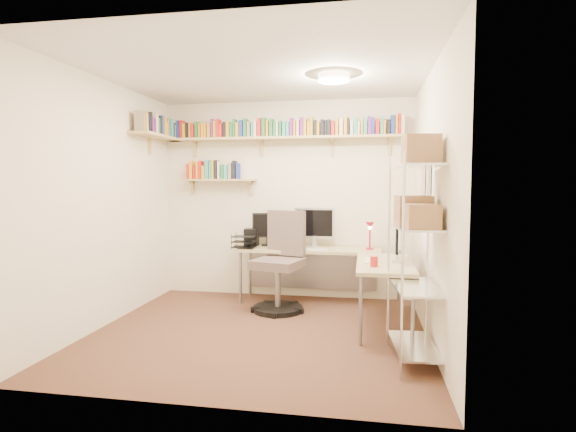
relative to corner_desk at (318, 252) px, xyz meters
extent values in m
plane|color=#482F1F|center=(-0.47, -0.99, -0.66)|extent=(3.20, 3.20, 0.00)
cube|color=#F4E8C6|center=(-0.47, 0.51, 0.59)|extent=(3.20, 0.04, 2.50)
cube|color=#F4E8C6|center=(-2.07, -0.99, 0.59)|extent=(0.04, 3.00, 2.50)
cube|color=#F4E8C6|center=(1.13, -0.99, 0.59)|extent=(0.04, 3.00, 2.50)
cube|color=#F4E8C6|center=(-0.47, -2.49, 0.59)|extent=(3.20, 0.04, 2.50)
cube|color=silver|center=(-0.47, -0.99, 1.84)|extent=(3.20, 3.00, 0.04)
cube|color=white|center=(1.12, -0.44, 0.89)|extent=(0.01, 0.30, 0.42)
cube|color=white|center=(1.12, -0.84, 0.84)|extent=(0.01, 0.28, 0.38)
cylinder|color=#FFEAC6|center=(0.23, -0.79, 1.80)|extent=(0.30, 0.30, 0.06)
cube|color=tan|center=(-0.47, 0.38, 1.36)|extent=(3.05, 0.25, 0.03)
cube|color=tan|center=(-1.95, -0.04, 1.36)|extent=(0.25, 1.00, 0.03)
cube|color=tan|center=(-1.32, 0.41, 0.84)|extent=(0.95, 0.20, 0.02)
cube|color=tan|center=(-1.67, 0.45, 1.29)|extent=(0.03, 0.20, 0.20)
cube|color=tan|center=(-0.77, 0.45, 1.29)|extent=(0.03, 0.20, 0.20)
cube|color=tan|center=(0.13, 0.45, 1.29)|extent=(0.03, 0.20, 0.20)
cube|color=tan|center=(0.83, 0.45, 1.29)|extent=(0.03, 0.20, 0.20)
cube|color=orange|center=(-1.94, 0.38, 1.47)|extent=(0.03, 0.13, 0.19)
cube|color=silver|center=(-1.90, 0.38, 1.46)|extent=(0.04, 0.15, 0.17)
cube|color=#1F36A2|center=(-1.85, 0.38, 1.49)|extent=(0.03, 0.14, 0.23)
cube|color=red|center=(-1.81, 0.38, 1.49)|extent=(0.04, 0.12, 0.23)
cube|color=orange|center=(-1.77, 0.38, 1.47)|extent=(0.03, 0.15, 0.19)
cube|color=black|center=(-1.73, 0.38, 1.48)|extent=(0.03, 0.11, 0.20)
cube|color=gold|center=(-1.69, 0.38, 1.48)|extent=(0.03, 0.13, 0.21)
cube|color=red|center=(-1.65, 0.38, 1.47)|extent=(0.04, 0.15, 0.18)
cube|color=#27763C|center=(-1.60, 0.38, 1.48)|extent=(0.04, 0.12, 0.21)
cube|color=orange|center=(-1.56, 0.38, 1.47)|extent=(0.03, 0.12, 0.18)
cube|color=orange|center=(-1.52, 0.38, 1.47)|extent=(0.03, 0.15, 0.19)
cube|color=orange|center=(-1.49, 0.38, 1.47)|extent=(0.03, 0.14, 0.18)
cube|color=gold|center=(-1.44, 0.38, 1.47)|extent=(0.04, 0.13, 0.19)
cube|color=#73217E|center=(-1.40, 0.38, 1.50)|extent=(0.02, 0.12, 0.24)
cube|color=gold|center=(-1.36, 0.38, 1.48)|extent=(0.04, 0.12, 0.21)
cube|color=red|center=(-1.32, 0.38, 1.49)|extent=(0.03, 0.14, 0.24)
cube|color=red|center=(-1.28, 0.38, 1.46)|extent=(0.04, 0.15, 0.17)
cube|color=black|center=(-1.23, 0.38, 1.47)|extent=(0.04, 0.12, 0.20)
cube|color=orange|center=(-1.19, 0.38, 1.48)|extent=(0.04, 0.13, 0.20)
cube|color=#27763C|center=(-1.14, 0.38, 1.46)|extent=(0.03, 0.13, 0.18)
cube|color=#27763C|center=(-1.10, 0.38, 1.49)|extent=(0.03, 0.13, 0.23)
cube|color=orange|center=(-1.06, 0.38, 1.47)|extent=(0.04, 0.14, 0.18)
cube|color=#1F36A2|center=(-1.01, 0.38, 1.48)|extent=(0.04, 0.11, 0.22)
cube|color=#27763C|center=(-0.96, 0.38, 1.49)|extent=(0.04, 0.15, 0.23)
cube|color=gray|center=(-0.92, 0.38, 1.47)|extent=(0.03, 0.14, 0.19)
cube|color=teal|center=(-0.87, 0.38, 1.47)|extent=(0.03, 0.11, 0.19)
cube|color=silver|center=(-0.83, 0.38, 1.47)|extent=(0.03, 0.14, 0.20)
cube|color=red|center=(-0.78, 0.38, 1.49)|extent=(0.04, 0.11, 0.23)
cube|color=#27763C|center=(-0.72, 0.38, 1.50)|extent=(0.04, 0.13, 0.24)
cube|color=orange|center=(-0.68, 0.38, 1.48)|extent=(0.03, 0.13, 0.20)
cube|color=#27763C|center=(-0.63, 0.38, 1.49)|extent=(0.04, 0.15, 0.22)
cube|color=#27763C|center=(-0.58, 0.38, 1.47)|extent=(0.03, 0.14, 0.19)
cube|color=silver|center=(-0.55, 0.38, 1.47)|extent=(0.03, 0.12, 0.19)
cube|color=#27763C|center=(-0.51, 0.38, 1.47)|extent=(0.03, 0.11, 0.20)
cube|color=teal|center=(-0.46, 0.38, 1.46)|extent=(0.04, 0.14, 0.18)
cube|color=teal|center=(-0.42, 0.38, 1.47)|extent=(0.03, 0.13, 0.18)
cube|color=#73217E|center=(-0.37, 0.38, 1.49)|extent=(0.04, 0.12, 0.23)
cube|color=orange|center=(-0.33, 0.38, 1.47)|extent=(0.03, 0.11, 0.19)
cube|color=silver|center=(-0.29, 0.38, 1.48)|extent=(0.03, 0.13, 0.21)
cube|color=#73217E|center=(-0.24, 0.38, 1.49)|extent=(0.04, 0.12, 0.23)
cube|color=gold|center=(-0.20, 0.38, 1.49)|extent=(0.03, 0.12, 0.22)
cube|color=orange|center=(-0.16, 0.38, 1.47)|extent=(0.03, 0.11, 0.18)
cube|color=gold|center=(-0.12, 0.38, 1.50)|extent=(0.03, 0.14, 0.24)
cube|color=black|center=(-0.08, 0.38, 1.47)|extent=(0.04, 0.13, 0.19)
cube|color=orange|center=(-0.04, 0.38, 1.46)|extent=(0.03, 0.14, 0.17)
cube|color=black|center=(0.01, 0.38, 1.47)|extent=(0.04, 0.13, 0.20)
cube|color=black|center=(0.05, 0.38, 1.47)|extent=(0.02, 0.14, 0.19)
cube|color=black|center=(0.09, 0.38, 1.47)|extent=(0.04, 0.13, 0.19)
cube|color=red|center=(0.14, 0.38, 1.47)|extent=(0.04, 0.12, 0.18)
cube|color=gold|center=(0.19, 0.38, 1.48)|extent=(0.04, 0.15, 0.21)
cube|color=silver|center=(0.24, 0.38, 1.48)|extent=(0.04, 0.14, 0.21)
cube|color=orange|center=(0.29, 0.38, 1.49)|extent=(0.04, 0.15, 0.23)
cube|color=black|center=(0.33, 0.38, 1.48)|extent=(0.02, 0.13, 0.21)
cube|color=silver|center=(0.37, 0.38, 1.46)|extent=(0.03, 0.11, 0.18)
cube|color=teal|center=(0.41, 0.38, 1.49)|extent=(0.04, 0.12, 0.22)
cube|color=silver|center=(0.45, 0.38, 1.46)|extent=(0.02, 0.15, 0.17)
cube|color=gold|center=(0.49, 0.38, 1.49)|extent=(0.02, 0.13, 0.24)
cube|color=teal|center=(0.53, 0.38, 1.48)|extent=(0.04, 0.12, 0.22)
cube|color=#73217E|center=(0.58, 0.38, 1.49)|extent=(0.04, 0.12, 0.22)
cube|color=#1F36A2|center=(0.62, 0.38, 1.48)|extent=(0.04, 0.13, 0.21)
cube|color=red|center=(0.67, 0.38, 1.47)|extent=(0.04, 0.13, 0.19)
cube|color=teal|center=(0.72, 0.38, 1.48)|extent=(0.03, 0.12, 0.22)
cube|color=orange|center=(0.76, 0.38, 1.46)|extent=(0.03, 0.15, 0.17)
cube|color=black|center=(0.80, 0.38, 1.46)|extent=(0.04, 0.15, 0.18)
cube|color=#1F36A2|center=(0.85, 0.38, 1.49)|extent=(0.04, 0.12, 0.23)
cube|color=gold|center=(0.89, 0.38, 1.49)|extent=(0.03, 0.15, 0.23)
cube|color=red|center=(0.93, 0.38, 1.50)|extent=(0.03, 0.12, 0.25)
cube|color=silver|center=(0.97, 0.38, 1.49)|extent=(0.04, 0.12, 0.22)
cube|color=gray|center=(-1.95, -0.48, 1.49)|extent=(0.13, 0.03, 0.23)
cube|color=orange|center=(-1.95, -0.44, 1.49)|extent=(0.14, 0.04, 0.23)
cube|color=#1F36A2|center=(-1.95, -0.39, 1.48)|extent=(0.12, 0.02, 0.21)
cube|color=black|center=(-1.95, -0.36, 1.49)|extent=(0.14, 0.03, 0.23)
cube|color=black|center=(-1.95, -0.33, 1.49)|extent=(0.15, 0.04, 0.23)
cube|color=#73217E|center=(-1.95, -0.28, 1.47)|extent=(0.14, 0.04, 0.19)
cube|color=#73217E|center=(-1.95, -0.24, 1.46)|extent=(0.15, 0.03, 0.18)
cube|color=silver|center=(-1.95, -0.19, 1.50)|extent=(0.14, 0.04, 0.24)
cube|color=gray|center=(-1.95, -0.14, 1.49)|extent=(0.12, 0.04, 0.24)
cube|color=#27763C|center=(-1.95, -0.11, 1.47)|extent=(0.12, 0.03, 0.20)
cube|color=black|center=(-1.95, -0.07, 1.49)|extent=(0.13, 0.04, 0.23)
cube|color=#1F36A2|center=(-1.95, -0.01, 1.50)|extent=(0.12, 0.04, 0.24)
cube|color=orange|center=(-1.95, 0.03, 1.49)|extent=(0.15, 0.04, 0.23)
cube|color=orange|center=(-1.95, 0.08, 1.47)|extent=(0.14, 0.04, 0.18)
cube|color=gray|center=(-1.95, 0.12, 1.49)|extent=(0.15, 0.03, 0.23)
cube|color=black|center=(-1.95, 0.17, 1.47)|extent=(0.11, 0.04, 0.18)
cube|color=teal|center=(-1.95, 0.21, 1.48)|extent=(0.15, 0.02, 0.21)
cube|color=teal|center=(-1.95, 0.24, 1.49)|extent=(0.14, 0.04, 0.23)
cube|color=black|center=(-1.95, 0.29, 1.46)|extent=(0.14, 0.04, 0.17)
cube|color=#73217E|center=(-1.95, 0.34, 1.47)|extent=(0.14, 0.03, 0.20)
cube|color=orange|center=(-1.95, 0.39, 1.48)|extent=(0.14, 0.04, 0.20)
cube|color=red|center=(-1.74, 0.41, 0.95)|extent=(0.03, 0.11, 0.20)
cube|color=orange|center=(-1.70, 0.41, 0.97)|extent=(0.04, 0.12, 0.24)
cube|color=red|center=(-1.65, 0.41, 0.94)|extent=(0.03, 0.12, 0.17)
cube|color=orange|center=(-1.61, 0.41, 0.96)|extent=(0.03, 0.14, 0.22)
cube|color=red|center=(-1.57, 0.41, 0.97)|extent=(0.04, 0.12, 0.24)
cube|color=gold|center=(-1.53, 0.41, 0.94)|extent=(0.04, 0.15, 0.17)
cube|color=teal|center=(-1.48, 0.41, 0.98)|extent=(0.04, 0.12, 0.25)
cube|color=teal|center=(-1.43, 0.41, 0.96)|extent=(0.03, 0.12, 0.22)
cube|color=gold|center=(-1.40, 0.41, 0.98)|extent=(0.03, 0.13, 0.25)
cube|color=black|center=(-1.36, 0.41, 0.97)|extent=(0.02, 0.13, 0.24)
cube|color=silver|center=(-1.32, 0.41, 0.97)|extent=(0.03, 0.12, 0.23)
cube|color=#27763C|center=(-1.27, 0.41, 0.94)|extent=(0.04, 0.12, 0.18)
cube|color=teal|center=(-1.23, 0.41, 0.94)|extent=(0.04, 0.13, 0.18)
cube|color=gray|center=(-1.17, 0.41, 0.96)|extent=(0.04, 0.12, 0.21)
cube|color=black|center=(-1.12, 0.41, 0.97)|extent=(0.04, 0.12, 0.23)
cube|color=#1F36A2|center=(-1.07, 0.41, 0.95)|extent=(0.03, 0.11, 0.20)
cube|color=tan|center=(-0.12, 0.23, -0.01)|extent=(1.72, 0.54, 0.04)
cube|color=tan|center=(0.73, -0.65, -0.01)|extent=(0.54, 1.17, 0.04)
cylinder|color=gray|center=(-0.94, 0.00, -0.34)|extent=(0.04, 0.04, 0.63)
cylinder|color=gray|center=(-0.94, 0.45, -0.34)|extent=(0.04, 0.04, 0.63)
cylinder|color=gray|center=(0.96, 0.45, -0.34)|extent=(0.04, 0.04, 0.63)
cylinder|color=gray|center=(0.51, -1.19, -0.34)|extent=(0.04, 0.04, 0.63)
cylinder|color=gray|center=(0.96, -1.19, -0.34)|extent=(0.04, 0.04, 0.63)
cube|color=gray|center=(-0.12, 0.46, -0.30)|extent=(1.63, 0.02, 0.50)
cube|color=silver|center=(-0.08, 0.34, 0.31)|extent=(0.50, 0.03, 0.38)
cube|color=black|center=(-0.08, 0.32, 0.31)|extent=(0.45, 0.00, 0.33)
cube|color=black|center=(-0.67, 0.34, 0.27)|extent=(0.40, 0.03, 0.31)
cube|color=black|center=(0.86, -0.60, 0.29)|extent=(0.03, 0.52, 0.34)
cube|color=silver|center=(0.84, -0.60, 0.29)|extent=(0.00, 0.47, 0.29)
cube|color=white|center=(-0.08, 0.07, 0.02)|extent=(0.38, 0.12, 0.01)
cube|color=white|center=(0.60, -0.60, 0.02)|extent=(0.12, 0.36, 0.01)
cylinder|color=#B20F2E|center=(0.60, 0.23, 0.02)|extent=(0.09, 0.09, 0.02)
cylinder|color=#B20F2E|center=(0.60, 0.23, 0.15)|extent=(0.02, 0.02, 0.25)
cone|color=#B20F2E|center=(0.60, 0.23, 0.30)|extent=(0.11, 0.11, 0.08)
sphere|color=#FFBF72|center=(0.60, 0.23, 0.27)|extent=(0.05, 0.05, 0.05)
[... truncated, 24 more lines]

